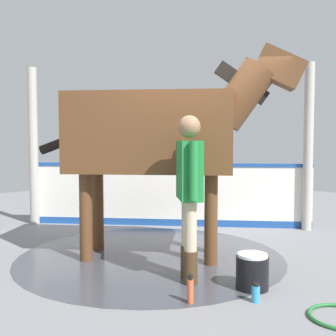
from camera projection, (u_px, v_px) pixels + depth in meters
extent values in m
cube|color=gray|center=(175.00, 256.00, 5.38)|extent=(16.00, 16.00, 0.02)
cylinder|color=#42444C|center=(151.00, 256.00, 5.33)|extent=(3.43, 3.43, 0.00)
cube|color=white|center=(167.00, 196.00, 7.25)|extent=(3.88, 3.25, 1.05)
cube|color=#1E4C99|center=(167.00, 165.00, 7.21)|extent=(3.89, 3.27, 0.06)
cube|color=#1E4C99|center=(167.00, 222.00, 7.28)|extent=(3.88, 3.25, 0.12)
cylinder|color=#B7B2A8|center=(308.00, 147.00, 6.85)|extent=(0.16, 0.16, 2.79)
cylinder|color=#B7B2A8|center=(33.00, 147.00, 7.34)|extent=(0.16, 0.16, 2.79)
cube|color=brown|center=(150.00, 133.00, 5.23)|extent=(2.20, 2.06, 0.99)
cylinder|color=brown|center=(211.00, 212.00, 5.49)|extent=(0.16, 0.16, 1.10)
cylinder|color=brown|center=(211.00, 219.00, 4.95)|extent=(0.16, 0.16, 1.10)
cylinder|color=brown|center=(98.00, 210.00, 5.64)|extent=(0.16, 0.16, 1.10)
cylinder|color=brown|center=(86.00, 217.00, 5.10)|extent=(0.16, 0.16, 1.10)
cylinder|color=brown|center=(242.00, 95.00, 5.08)|extent=(0.91, 0.86, 0.90)
cube|color=black|center=(242.00, 83.00, 5.07)|extent=(0.56, 0.48, 0.55)
cube|color=brown|center=(279.00, 68.00, 5.01)|extent=(0.68, 0.63, 0.56)
cylinder|color=black|center=(66.00, 141.00, 5.35)|extent=(0.61, 0.54, 0.35)
cylinder|color=#47331E|center=(190.00, 267.00, 4.29)|extent=(0.15, 0.15, 0.35)
cylinder|color=#C6B793|center=(191.00, 226.00, 4.26)|extent=(0.13, 0.13, 0.53)
cylinder|color=#47331E|center=(187.00, 261.00, 4.52)|extent=(0.15, 0.15, 0.35)
cylinder|color=#C6B793|center=(187.00, 222.00, 4.49)|extent=(0.13, 0.13, 0.53)
cube|color=#1E7F38|center=(189.00, 170.00, 4.34)|extent=(0.54, 0.49, 0.62)
cylinder|color=#1E7F38|center=(194.00, 171.00, 4.03)|extent=(0.09, 0.09, 0.59)
cylinder|color=#1E7F38|center=(185.00, 167.00, 4.64)|extent=(0.09, 0.09, 0.59)
sphere|color=#936B4C|center=(189.00, 127.00, 4.31)|extent=(0.24, 0.24, 0.24)
cylinder|color=black|center=(252.00, 273.00, 4.15)|extent=(0.33, 0.33, 0.33)
cylinder|color=white|center=(252.00, 255.00, 4.13)|extent=(0.30, 0.30, 0.03)
cylinder|color=#3399CC|center=(256.00, 294.00, 3.81)|extent=(0.08, 0.08, 0.15)
cylinder|color=black|center=(256.00, 284.00, 3.80)|extent=(0.05, 0.05, 0.03)
cylinder|color=#CC5933|center=(190.00, 292.00, 3.77)|extent=(0.06, 0.06, 0.22)
cylinder|color=black|center=(190.00, 277.00, 3.76)|extent=(0.04, 0.04, 0.05)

